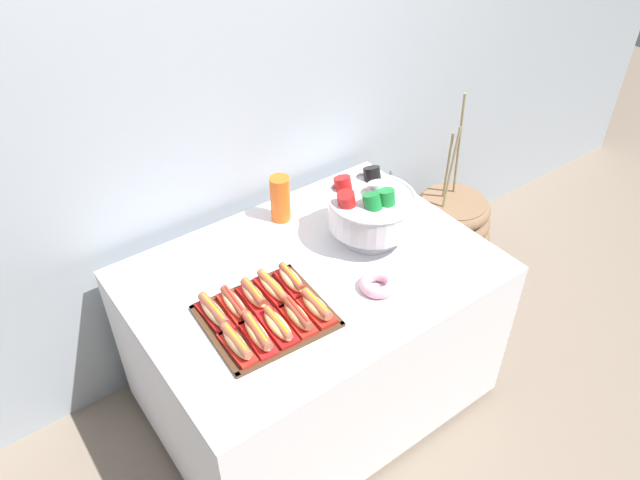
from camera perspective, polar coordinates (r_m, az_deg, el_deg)
name	(u,v)px	position (r m, az deg, el deg)	size (l,w,h in m)	color
ground_plane	(313,395)	(2.79, -0.62, -14.36)	(10.00, 10.00, 0.00)	#7A6B5B
back_wall	(218,74)	(2.38, -9.53, 15.13)	(6.00, 0.10, 2.60)	#9EA8B2
buffet_table	(313,335)	(2.49, -0.69, -8.91)	(1.31, 0.94, 0.74)	silver
floor_vase	(448,240)	(3.27, 11.93, 0.04)	(0.45, 0.45, 1.05)	brown
serving_tray	(266,317)	(2.07, -5.10, -7.19)	(0.42, 0.38, 0.01)	#472B19
hot_dog_0	(237,344)	(1.95, -7.85, -9.67)	(0.06, 0.17, 0.06)	red
hot_dog_1	(258,334)	(1.97, -5.90, -8.81)	(0.08, 0.18, 0.07)	red
hot_dog_2	(278,326)	(2.00, -3.98, -8.08)	(0.08, 0.18, 0.06)	#B21414
hot_dog_3	(298,316)	(2.02, -2.13, -7.16)	(0.08, 0.17, 0.06)	red
hot_dog_4	(317,307)	(2.05, -0.33, -6.34)	(0.07, 0.16, 0.06)	red
hot_dog_5	(214,313)	(2.06, -9.94, -6.75)	(0.06, 0.18, 0.06)	#B21414
hot_dog_6	(234,305)	(2.08, -8.07, -6.03)	(0.07, 0.18, 0.06)	red
hot_dog_7	(254,295)	(2.10, -6.25, -5.20)	(0.07, 0.16, 0.07)	red
hot_dog_8	(273,288)	(2.13, -4.46, -4.53)	(0.06, 0.18, 0.06)	red
hot_dog_9	(291,280)	(2.15, -2.72, -3.77)	(0.08, 0.17, 0.06)	#B21414
punch_bowl	(371,209)	(2.31, 4.79, 2.96)	(0.34, 0.34, 0.26)	silver
cup_stack	(280,199)	(2.44, -3.75, 3.90)	(0.08, 0.08, 0.20)	#EA5B19
donut	(378,284)	(2.16, 5.49, -4.14)	(0.14, 0.14, 0.04)	pink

